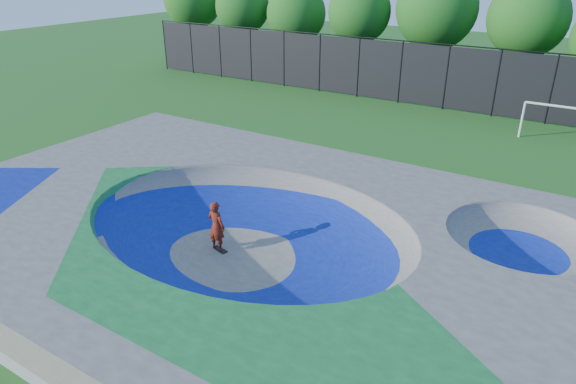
% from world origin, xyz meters
% --- Properties ---
extents(ground, '(120.00, 120.00, 0.00)m').
position_xyz_m(ground, '(0.00, 0.00, 0.00)').
color(ground, '#1E5618').
rests_on(ground, ground).
extents(skate_deck, '(22.00, 14.00, 1.50)m').
position_xyz_m(skate_deck, '(0.00, 0.00, 0.75)').
color(skate_deck, gray).
rests_on(skate_deck, ground).
extents(skater, '(0.66, 0.45, 1.76)m').
position_xyz_m(skater, '(-1.16, -0.10, 0.88)').
color(skater, red).
rests_on(skater, ground).
extents(skateboard, '(0.81, 0.39, 0.05)m').
position_xyz_m(skateboard, '(-1.16, -0.10, 0.03)').
color(skateboard, black).
rests_on(skateboard, ground).
extents(soccer_goal, '(2.99, 0.12, 1.98)m').
position_xyz_m(soccer_goal, '(6.60, 17.72, 1.37)').
color(soccer_goal, silver).
rests_on(soccer_goal, ground).
extents(fence, '(48.09, 0.09, 4.04)m').
position_xyz_m(fence, '(0.00, 21.00, 2.10)').
color(fence, black).
rests_on(fence, ground).
extents(treeline, '(53.57, 7.54, 8.73)m').
position_xyz_m(treeline, '(0.33, 25.55, 5.17)').
color(treeline, '#453222').
rests_on(treeline, ground).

